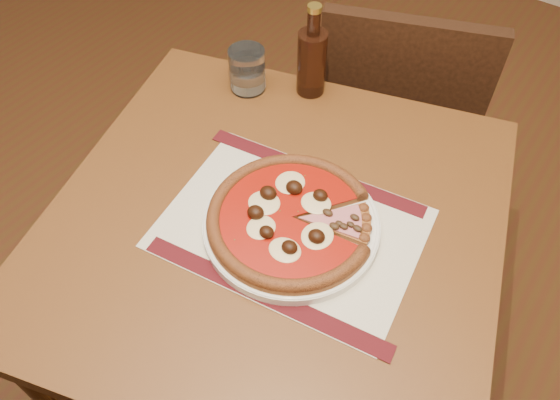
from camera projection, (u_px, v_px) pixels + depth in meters
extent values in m
cube|color=brown|center=(274.00, 224.00, 1.00)|extent=(0.99, 0.99, 0.04)
cylinder|color=brown|center=(201.00, 178.00, 1.57)|extent=(0.05, 0.05, 0.71)
cylinder|color=brown|center=(446.00, 243.00, 1.43)|extent=(0.05, 0.05, 0.71)
cube|color=black|center=(393.00, 118.00, 1.63)|extent=(0.53, 0.53, 0.04)
cylinder|color=black|center=(440.00, 141.00, 1.88)|extent=(0.03, 0.03, 0.40)
cylinder|color=black|center=(340.00, 123.00, 1.94)|extent=(0.03, 0.03, 0.40)
cylinder|color=black|center=(432.00, 219.00, 1.67)|extent=(0.03, 0.03, 0.40)
cylinder|color=black|center=(320.00, 197.00, 1.72)|extent=(0.03, 0.03, 0.40)
cube|color=black|center=(400.00, 97.00, 1.34)|extent=(0.40, 0.18, 0.43)
cube|color=beige|center=(291.00, 228.00, 0.97)|extent=(0.48, 0.38, 0.00)
cylinder|color=white|center=(291.00, 225.00, 0.96)|extent=(0.31, 0.31, 0.02)
cylinder|color=#A05926|center=(291.00, 220.00, 0.95)|extent=(0.30, 0.30, 0.01)
torus|color=brown|center=(292.00, 218.00, 0.94)|extent=(0.30, 0.30, 0.02)
cylinder|color=maroon|center=(292.00, 217.00, 0.94)|extent=(0.25, 0.25, 0.00)
ellipsoid|color=beige|center=(315.00, 203.00, 0.96)|extent=(0.05, 0.04, 0.01)
ellipsoid|color=beige|center=(290.00, 181.00, 0.99)|extent=(0.05, 0.04, 0.01)
ellipsoid|color=beige|center=(267.00, 203.00, 0.95)|extent=(0.05, 0.04, 0.01)
ellipsoid|color=beige|center=(248.00, 231.00, 0.92)|extent=(0.05, 0.04, 0.01)
ellipsoid|color=beige|center=(287.00, 239.00, 0.91)|extent=(0.05, 0.04, 0.01)
ellipsoid|color=beige|center=(327.00, 242.00, 0.90)|extent=(0.05, 0.04, 0.01)
ellipsoid|color=black|center=(318.00, 194.00, 0.95)|extent=(0.03, 0.03, 0.02)
ellipsoid|color=black|center=(295.00, 172.00, 0.98)|extent=(0.03, 0.03, 0.02)
ellipsoid|color=black|center=(269.00, 190.00, 0.96)|extent=(0.03, 0.03, 0.02)
ellipsoid|color=black|center=(239.00, 208.00, 0.93)|extent=(0.03, 0.03, 0.02)
ellipsoid|color=black|center=(265.00, 230.00, 0.90)|extent=(0.03, 0.03, 0.02)
ellipsoid|color=black|center=(289.00, 255.00, 0.87)|extent=(0.03, 0.03, 0.02)
ellipsoid|color=black|center=(316.00, 232.00, 0.90)|extent=(0.03, 0.03, 0.02)
ellipsoid|color=#372314|center=(326.00, 223.00, 0.93)|extent=(0.02, 0.01, 0.01)
ellipsoid|color=#372314|center=(350.00, 225.00, 0.92)|extent=(0.02, 0.01, 0.01)
ellipsoid|color=#372314|center=(327.00, 219.00, 0.93)|extent=(0.02, 0.01, 0.01)
ellipsoid|color=#372314|center=(350.00, 219.00, 0.93)|extent=(0.02, 0.01, 0.01)
ellipsoid|color=#372314|center=(327.00, 216.00, 0.94)|extent=(0.02, 0.01, 0.01)
ellipsoid|color=#372314|center=(350.00, 213.00, 0.94)|extent=(0.02, 0.01, 0.01)
ellipsoid|color=#372314|center=(326.00, 212.00, 0.94)|extent=(0.02, 0.01, 0.01)
cylinder|color=white|center=(247.00, 70.00, 1.17)|extent=(0.10, 0.10, 0.10)
cylinder|color=#37180D|center=(312.00, 63.00, 1.15)|extent=(0.06, 0.06, 0.14)
cylinder|color=#37180D|center=(314.00, 25.00, 1.08)|extent=(0.03, 0.03, 0.06)
cylinder|color=olive|center=(315.00, 8.00, 1.05)|extent=(0.03, 0.03, 0.01)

